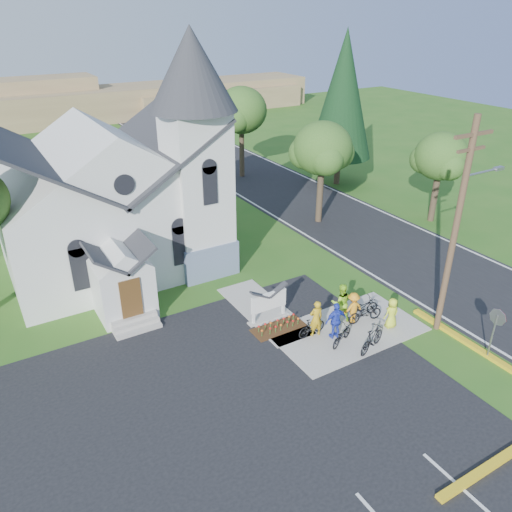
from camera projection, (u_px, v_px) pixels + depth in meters
ground at (329, 346)px, 22.48m from camera, size 120.00×120.00×0.00m
parking_lot at (208, 436)px, 17.74m from camera, size 20.00×16.00×0.02m
road at (310, 204)px, 38.58m from camera, size 8.00×90.00×0.02m
sidewalk at (347, 330)px, 23.54m from camera, size 7.00×4.00×0.05m
church at (113, 180)px, 27.23m from camera, size 12.35×12.00×13.00m
church_sign at (269, 302)px, 23.93m from camera, size 2.20×0.40×1.70m
flower_bed at (278, 328)px, 23.69m from camera, size 2.60×1.10×0.07m
utility_pole at (458, 223)px, 21.36m from camera, size 3.45×0.28×10.00m
stop_sign at (496, 324)px, 20.94m from camera, size 0.11×0.76×2.48m
tree_road_near at (323, 149)px, 33.26m from camera, size 4.00×4.00×7.05m
tree_road_mid at (241, 111)px, 42.45m from camera, size 4.40×4.40×7.80m
tree_road_far at (441, 157)px, 33.64m from camera, size 3.60×3.60×6.30m
conifer at (343, 95)px, 39.87m from camera, size 5.20×5.20×12.40m
distant_hills at (86, 104)px, 66.34m from camera, size 61.00×10.00×5.60m
cyclist_0 at (316, 318)px, 22.76m from camera, size 0.72×0.53×1.82m
bike_0 at (342, 335)px, 22.42m from camera, size 1.70×1.14×0.84m
cyclist_1 at (341, 302)px, 23.86m from camera, size 1.17×1.07×1.96m
bike_1 at (312, 327)px, 22.96m from camera, size 1.57×0.54×0.93m
cyclist_2 at (336, 320)px, 22.61m from camera, size 1.11×0.58×1.82m
bike_2 at (362, 307)px, 24.40m from camera, size 1.91×0.85×0.97m
cyclist_3 at (353, 308)px, 23.77m from camera, size 1.06×0.65×1.60m
bike_3 at (372, 339)px, 21.93m from camera, size 1.96×1.11×1.14m
cyclist_4 at (392, 313)px, 23.41m from camera, size 0.79×0.54×1.54m
bike_4 at (365, 313)px, 23.96m from camera, size 1.90×0.88×0.96m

